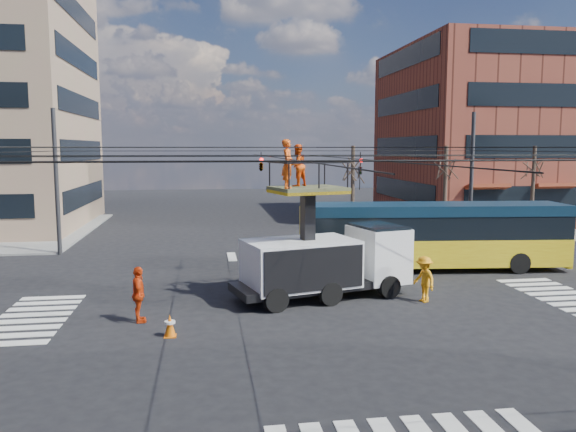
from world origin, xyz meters
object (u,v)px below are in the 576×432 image
at_px(worker_ground, 139,295).
at_px(city_bus, 432,234).
at_px(flagger, 424,279).
at_px(traffic_cone, 170,325).
at_px(utility_truck, 326,246).

bearing_deg(worker_ground, city_bus, -73.38).
bearing_deg(flagger, traffic_cone, -88.94).
bearing_deg(flagger, utility_truck, -124.45).
bearing_deg(traffic_cone, flagger, 15.70).
xyz_separation_m(utility_truck, city_bus, (6.17, 4.22, -0.30)).
bearing_deg(utility_truck, city_bus, 19.41).
bearing_deg(traffic_cone, city_bus, 34.16).
xyz_separation_m(traffic_cone, worker_ground, (-1.12, 1.63, 0.60)).
bearing_deg(worker_ground, traffic_cone, -155.29).
relative_size(traffic_cone, worker_ground, 0.37).
bearing_deg(traffic_cone, worker_ground, 124.48).
relative_size(utility_truck, worker_ground, 3.84).
bearing_deg(flagger, worker_ground, -99.17).
bearing_deg(city_bus, traffic_cone, -140.47).
bearing_deg(city_bus, worker_ground, -148.23).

